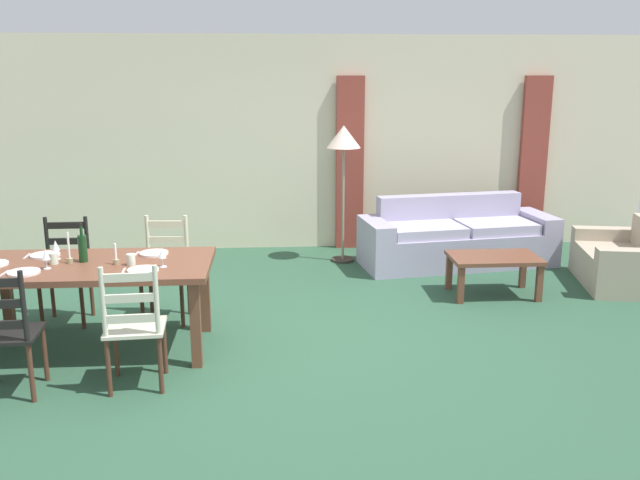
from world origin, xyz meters
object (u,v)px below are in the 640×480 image
(wine_glass_near_left, at_px, (46,255))
(couch, at_px, (455,239))
(dining_chair_near_right, at_px, (134,326))
(dining_chair_far_left, at_px, (66,271))
(wine_bottle, at_px, (83,248))
(standing_lamp, at_px, (344,145))
(coffee_cup_secondary, at_px, (54,258))
(dining_chair_far_right, at_px, (166,269))
(coffee_cup_primary, at_px, (131,260))
(dining_chair_near_left, at_px, (6,333))
(wine_glass_near_right, at_px, (162,254))
(dining_table, at_px, (93,274))
(wine_glass_far_left, at_px, (56,246))
(armchair_upholstered, at_px, (627,263))
(coffee_table, at_px, (494,262))

(wine_glass_near_left, distance_m, couch, 4.72)
(dining_chair_near_right, xyz_separation_m, dining_chair_far_left, (-0.90, 1.45, 0.00))
(wine_bottle, distance_m, standing_lamp, 3.51)
(coffee_cup_secondary, height_order, couch, coffee_cup_secondary)
(coffee_cup_secondary, bearing_deg, dining_chair_far_right, 42.97)
(coffee_cup_primary, height_order, coffee_cup_secondary, same)
(dining_chair_near_left, bearing_deg, wine_glass_near_right, 32.55)
(couch, height_order, standing_lamp, standing_lamp)
(wine_bottle, height_order, wine_glass_near_right, wine_bottle)
(dining_table, distance_m, coffee_cup_secondary, 0.33)
(coffee_cup_primary, bearing_deg, dining_chair_far_left, 133.87)
(dining_chair_near_left, distance_m, wine_glass_near_left, 0.76)
(dining_table, height_order, wine_glass_far_left, wine_glass_far_left)
(dining_chair_far_left, xyz_separation_m, wine_glass_near_right, (1.03, -0.87, 0.38))
(dining_chair_near_right, height_order, couch, dining_chair_near_right)
(coffee_cup_primary, relative_size, armchair_upholstered, 0.07)
(wine_bottle, relative_size, coffee_cup_secondary, 3.51)
(coffee_table, bearing_deg, wine_glass_far_left, -165.61)
(coffee_table, bearing_deg, dining_chair_near_right, -149.74)
(coffee_cup_primary, bearing_deg, dining_chair_far_right, 79.92)
(couch, xyz_separation_m, standing_lamp, (-1.34, 0.19, 1.12))
(coffee_table, bearing_deg, dining_chair_far_left, -173.79)
(dining_chair_near_right, relative_size, couch, 0.40)
(dining_chair_near_right, relative_size, coffee_cup_secondary, 10.67)
(dining_table, distance_m, dining_chair_far_right, 0.88)
(wine_glass_near_right, xyz_separation_m, wine_glass_far_left, (-0.91, 0.29, 0.00))
(dining_chair_near_left, distance_m, couch, 5.16)
(dining_chair_near_left, distance_m, dining_chair_near_right, 0.88)
(coffee_cup_secondary, bearing_deg, dining_chair_near_left, -98.20)
(coffee_cup_secondary, bearing_deg, standing_lamp, 44.70)
(wine_glass_far_left, distance_m, armchair_upholstered, 5.76)
(dining_chair_near_right, bearing_deg, wine_bottle, 124.72)
(wine_bottle, distance_m, armchair_upholstered, 5.55)
(wine_glass_far_left, bearing_deg, dining_chair_far_right, 36.31)
(dining_chair_near_right, height_order, wine_bottle, wine_bottle)
(dining_table, relative_size, wine_glass_near_right, 11.80)
(dining_table, height_order, standing_lamp, standing_lamp)
(wine_bottle, distance_m, coffee_cup_secondary, 0.24)
(dining_chair_near_left, height_order, coffee_cup_primary, dining_chair_near_left)
(dining_chair_near_right, xyz_separation_m, dining_chair_far_right, (0.01, 1.44, 0.00))
(dining_chair_near_left, distance_m, coffee_cup_secondary, 0.86)
(coffee_cup_secondary, height_order, standing_lamp, standing_lamp)
(coffee_cup_primary, xyz_separation_m, coffee_cup_secondary, (-0.63, 0.08, 0.00))
(dining_chair_near_right, bearing_deg, wine_glass_near_right, 77.23)
(couch, height_order, armchair_upholstered, couch)
(dining_chair_far_left, distance_m, coffee_cup_primary, 1.15)
(dining_chair_far_left, distance_m, coffee_cup_secondary, 0.80)
(coffee_cup_primary, bearing_deg, wine_glass_far_left, 161.88)
(dining_chair_near_left, height_order, wine_glass_far_left, dining_chair_near_left)
(dining_chair_far_left, bearing_deg, armchair_upholstered, 6.89)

